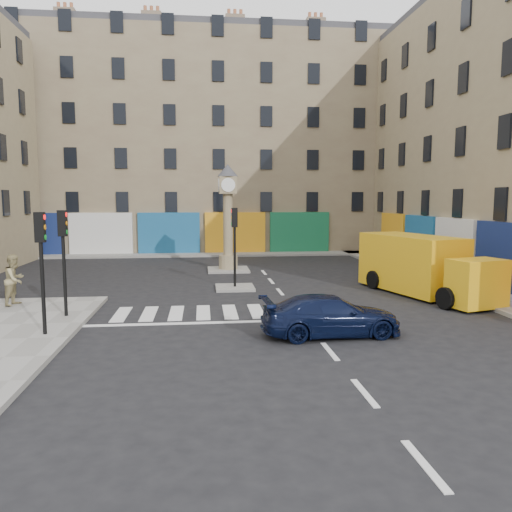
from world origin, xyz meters
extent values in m
plane|color=black|center=(0.00, 0.00, 0.00)|extent=(120.00, 120.00, 0.00)
cube|color=gray|center=(8.70, 10.00, 0.07)|extent=(2.60, 30.00, 0.15)
cube|color=gray|center=(-4.00, 22.20, 0.07)|extent=(32.00, 2.40, 0.15)
cube|color=gray|center=(-2.00, 8.00, 0.06)|extent=(1.80, 1.80, 0.12)
cube|color=gray|center=(-2.00, 14.00, 0.06)|extent=(2.40, 2.40, 0.12)
cube|color=#867859|center=(-4.00, 28.00, 8.50)|extent=(32.00, 10.00, 17.00)
cylinder|color=black|center=(-8.30, 0.20, 1.55)|extent=(0.12, 0.12, 2.80)
cube|color=black|center=(-8.30, 0.20, 3.40)|extent=(0.28, 0.22, 0.90)
cylinder|color=black|center=(-8.30, 2.60, 1.55)|extent=(0.12, 0.12, 2.80)
cube|color=black|center=(-8.30, 2.60, 3.40)|extent=(0.28, 0.22, 0.90)
cylinder|color=black|center=(-2.00, 8.00, 1.52)|extent=(0.12, 0.12, 2.80)
cube|color=black|center=(-2.00, 8.00, 3.37)|extent=(0.28, 0.22, 0.90)
cylinder|color=#928260|center=(-2.00, 14.00, 0.52)|extent=(1.10, 1.10, 0.80)
cylinder|color=#928260|center=(-2.00, 14.00, 2.72)|extent=(0.56, 0.56, 3.60)
cube|color=#928260|center=(-2.00, 14.00, 5.02)|extent=(1.00, 1.00, 1.00)
cylinder|color=white|center=(-2.00, 13.48, 5.02)|extent=(0.80, 0.06, 0.80)
cone|color=#333338|center=(-2.00, 14.00, 5.87)|extent=(1.20, 1.20, 0.70)
imported|color=black|center=(0.44, -0.36, 0.63)|extent=(4.43, 1.99, 1.26)
cube|color=yellow|center=(5.92, 6.37, 1.35)|extent=(3.44, 5.57, 2.49)
cube|color=yellow|center=(6.93, 2.61, 1.03)|extent=(2.32, 1.79, 1.84)
cube|color=black|center=(6.95, 2.56, 1.46)|extent=(2.03, 1.42, 0.76)
cylinder|color=black|center=(5.78, 2.75, 0.43)|extent=(0.49, 0.90, 0.86)
cylinder|color=black|center=(7.86, 3.31, 0.43)|extent=(0.49, 0.90, 0.86)
cylinder|color=black|center=(4.54, 7.34, 0.43)|extent=(0.49, 0.90, 0.86)
cylinder|color=black|center=(6.62, 7.90, 0.43)|extent=(0.49, 0.90, 0.86)
imported|color=tan|center=(-10.72, 4.68, 1.14)|extent=(0.96, 1.12, 1.97)
camera|label=1|loc=(-3.49, -15.20, 4.25)|focal=35.00mm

